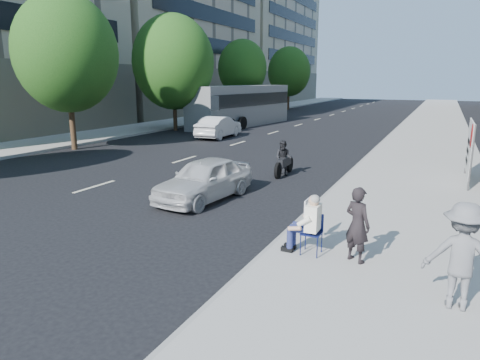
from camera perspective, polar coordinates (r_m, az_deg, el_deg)
The scene contains 16 objects.
ground at distance 11.07m, azimuth -1.31°, elevation -6.70°, with size 160.00×160.00×0.00m, color black.
near_sidewalk at distance 29.54m, azimuth 23.93°, elevation 4.90°, with size 5.00×120.00×0.15m, color #A6A39C.
far_sidewalk at distance 36.49m, azimuth -10.84°, elevation 7.17°, with size 4.50×120.00×0.15m, color #A6A39C.
far_bldg_north at distance 79.94m, azimuth -0.59°, elevation 20.57°, with size 22.00×28.00×28.00m, color tan.
tree_far_b at distance 25.28m, azimuth -22.16°, elevation 15.36°, with size 5.40×5.40×8.24m.
tree_far_c at distance 32.94m, azimuth -8.89°, elevation 15.24°, with size 6.00×6.00×8.47m.
tree_far_d at distance 43.40m, azimuth 0.32°, elevation 14.69°, with size 4.80×4.80×7.65m.
tree_far_e at distance 56.39m, azimuth 6.55°, elevation 14.16°, with size 5.40×5.40×7.89m.
seated_protester at distance 9.19m, azimuth 8.97°, elevation -5.34°, with size 0.83×1.12×1.31m.
jogger at distance 7.76m, azimuth 27.44°, elevation -9.00°, with size 1.14×0.66×1.77m, color slate.
pedestrian_woman at distance 8.96m, azimuth 15.38°, elevation -5.76°, with size 0.57×0.37×1.56m, color black.
protest_banner at distance 17.47m, azimuth 28.28°, elevation 3.84°, with size 0.08×3.06×2.20m.
white_sedan_near at distance 13.73m, azimuth -4.77°, elevation 0.12°, with size 1.58×3.94×1.34m, color silver.
white_sedan_mid at distance 28.67m, azimuth -2.86°, elevation 7.08°, with size 1.51×4.34×1.43m, color silver.
motorcycle at distance 17.26m, azimuth 5.83°, elevation 2.69°, with size 0.71×2.04×1.42m.
bus at distance 36.25m, azimuth 0.20°, elevation 9.84°, with size 4.09×12.32×3.30m.
Camera 1 is at (4.69, -9.30, 3.77)m, focal length 32.00 mm.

